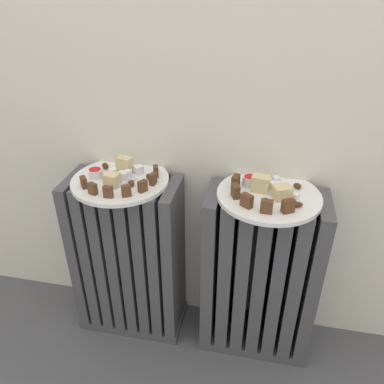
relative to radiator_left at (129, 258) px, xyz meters
name	(u,v)px	position (x,y,z in m)	size (l,w,h in m)	color
radiator_left	(129,258)	(0.00, 0.00, 0.00)	(0.35, 0.18, 0.57)	#47474C
radiator_right	(259,277)	(0.43, 0.00, 0.00)	(0.35, 0.18, 0.57)	#47474C
plate_left	(120,180)	(0.00, 0.00, 0.29)	(0.28, 0.28, 0.01)	white
plate_right	(269,196)	(0.43, 0.00, 0.29)	(0.28, 0.28, 0.01)	white
dark_cake_slice_left_0	(84,182)	(-0.08, -0.07, 0.32)	(0.02, 0.01, 0.03)	#56351E
dark_cake_slice_left_1	(93,189)	(-0.04, -0.10, 0.32)	(0.02, 0.01, 0.03)	#56351E
dark_cake_slice_left_2	(108,192)	(0.01, -0.10, 0.32)	(0.02, 0.01, 0.03)	#56351E
dark_cake_slice_left_3	(126,191)	(0.05, -0.09, 0.32)	(0.02, 0.01, 0.03)	#56351E
dark_cake_slice_left_4	(143,186)	(0.09, -0.06, 0.32)	(0.02, 0.01, 0.03)	#56351E
dark_cake_slice_left_5	(153,179)	(0.10, -0.01, 0.32)	(0.02, 0.01, 0.03)	#56351E
dark_cake_slice_left_6	(156,171)	(0.10, 0.04, 0.32)	(0.02, 0.01, 0.03)	#56351E
marble_cake_slice_left_0	(125,164)	(0.00, 0.05, 0.32)	(0.05, 0.03, 0.05)	beige
marble_cake_slice_left_1	(112,180)	(0.00, -0.05, 0.32)	(0.04, 0.03, 0.04)	beige
turkish_delight_left_0	(128,173)	(0.02, 0.02, 0.31)	(0.02, 0.02, 0.02)	white
turkish_delight_left_1	(123,176)	(0.01, 0.00, 0.31)	(0.02, 0.02, 0.02)	white
turkish_delight_left_2	(113,172)	(-0.03, 0.02, 0.31)	(0.02, 0.02, 0.02)	white
turkish_delight_left_3	(138,170)	(0.04, 0.04, 0.31)	(0.02, 0.02, 0.02)	white
medjool_date_left_0	(131,183)	(0.05, -0.03, 0.31)	(0.03, 0.02, 0.01)	#4C2814
medjool_date_left_1	(106,177)	(-0.04, -0.01, 0.31)	(0.02, 0.02, 0.02)	#4C2814
medjool_date_left_2	(149,177)	(0.08, 0.01, 0.31)	(0.02, 0.02, 0.02)	#4C2814
medjool_date_left_3	(105,166)	(-0.07, 0.05, 0.31)	(0.03, 0.02, 0.02)	#4C2814
jam_bowl_left	(95,173)	(-0.07, 0.00, 0.31)	(0.04, 0.04, 0.02)	white
dark_cake_slice_right_0	(236,181)	(0.33, 0.02, 0.32)	(0.03, 0.02, 0.04)	#56351E
dark_cake_slice_right_1	(235,191)	(0.34, -0.04, 0.32)	(0.03, 0.02, 0.04)	#56351E
dark_cake_slice_right_2	(247,201)	(0.37, -0.08, 0.32)	(0.03, 0.02, 0.04)	#56351E
dark_cake_slice_right_3	(267,206)	(0.42, -0.10, 0.32)	(0.03, 0.02, 0.04)	#56351E
dark_cake_slice_right_4	(288,206)	(0.47, -0.08, 0.32)	(0.03, 0.02, 0.04)	#56351E
marble_cake_slice_right_0	(282,193)	(0.46, -0.02, 0.32)	(0.05, 0.04, 0.04)	beige
marble_cake_slice_right_1	(260,184)	(0.40, 0.01, 0.32)	(0.05, 0.03, 0.05)	beige
turkish_delight_right_0	(295,196)	(0.49, -0.02, 0.31)	(0.02, 0.02, 0.02)	white
turkish_delight_right_1	(276,180)	(0.44, 0.07, 0.31)	(0.02, 0.02, 0.02)	white
turkish_delight_right_2	(279,188)	(0.45, 0.02, 0.31)	(0.02, 0.02, 0.02)	white
turkish_delight_right_3	(273,185)	(0.44, 0.03, 0.31)	(0.02, 0.02, 0.02)	white
medjool_date_right_0	(297,204)	(0.50, -0.05, 0.31)	(0.03, 0.02, 0.01)	#4C2814
medjool_date_right_1	(297,186)	(0.50, 0.04, 0.31)	(0.02, 0.02, 0.02)	#4C2814
medjool_date_right_2	(263,180)	(0.41, 0.06, 0.31)	(0.03, 0.02, 0.01)	#4C2814
medjool_date_right_3	(266,201)	(0.42, -0.05, 0.31)	(0.02, 0.02, 0.01)	#4C2814
jam_bowl_right	(250,180)	(0.37, 0.04, 0.32)	(0.04, 0.04, 0.03)	white
fork	(124,183)	(0.02, -0.03, 0.30)	(0.06, 0.10, 0.00)	silver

